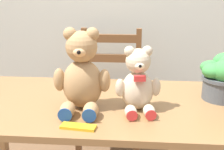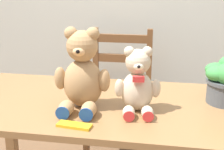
# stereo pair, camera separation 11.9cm
# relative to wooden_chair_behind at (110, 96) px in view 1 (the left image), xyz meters

# --- Properties ---
(dining_table) EXTENTS (1.56, 0.74, 0.73)m
(dining_table) POSITION_rel_wooden_chair_behind_xyz_m (0.06, -0.74, 0.16)
(dining_table) COLOR olive
(dining_table) RESTS_ON ground_plane
(wooden_chair_behind) EXTENTS (0.45, 0.38, 0.96)m
(wooden_chair_behind) POSITION_rel_wooden_chair_behind_xyz_m (0.00, 0.00, 0.00)
(wooden_chair_behind) COLOR brown
(wooden_chair_behind) RESTS_ON ground_plane
(teddy_bear_left) EXTENTS (0.26, 0.26, 0.38)m
(teddy_bear_left) POSITION_rel_wooden_chair_behind_xyz_m (-0.05, -0.82, 0.42)
(teddy_bear_left) COLOR tan
(teddy_bear_left) RESTS_ON dining_table
(teddy_bear_right) EXTENTS (0.21, 0.22, 0.30)m
(teddy_bear_right) POSITION_rel_wooden_chair_behind_xyz_m (0.20, -0.82, 0.39)
(teddy_bear_right) COLOR beige
(teddy_bear_right) RESTS_ON dining_table
(chocolate_bar) EXTENTS (0.15, 0.07, 0.01)m
(chocolate_bar) POSITION_rel_wooden_chair_behind_xyz_m (-0.03, -1.03, 0.26)
(chocolate_bar) COLOR gold
(chocolate_bar) RESTS_ON dining_table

